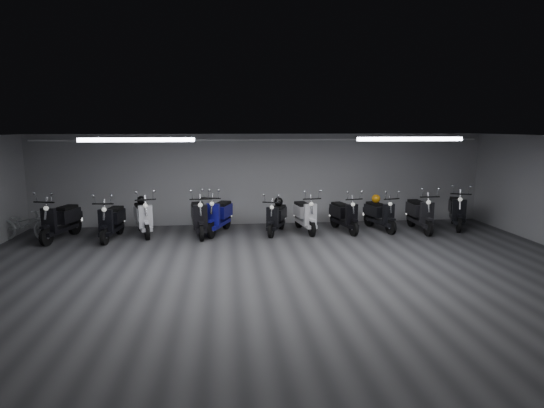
{
  "coord_description": "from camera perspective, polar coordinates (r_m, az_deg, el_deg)",
  "views": [
    {
      "loc": [
        -1.17,
        -8.85,
        3.01
      ],
      "look_at": [
        0.03,
        2.5,
        1.05
      ],
      "focal_mm": 29.74,
      "sensor_mm": 36.0,
      "label": 1
    }
  ],
  "objects": [
    {
      "name": "scooter_0",
      "position": [
        13.31,
        -25.26,
        -1.19
      ],
      "size": [
        1.09,
        1.98,
        1.4
      ],
      "primitive_type": null,
      "rotation": [
        0.0,
        0.0,
        -0.26
      ],
      "color": "black",
      "rests_on": "floor"
    },
    {
      "name": "scooter_4",
      "position": [
        12.88,
        -6.72,
        -0.71
      ],
      "size": [
        1.21,
        1.95,
        1.38
      ],
      "primitive_type": null,
      "rotation": [
        0.0,
        0.0,
        -0.35
      ],
      "color": "navy",
      "rests_on": "floor"
    },
    {
      "name": "front_wall",
      "position": [
        4.33,
        10.35,
        -12.25
      ],
      "size": [
        14.0,
        0.01,
        2.8
      ],
      "primitive_type": "cube",
      "color": "gray",
      "rests_on": "ground"
    },
    {
      "name": "conduit",
      "position": [
        13.83,
        -1.21,
        8.12
      ],
      "size": [
        13.6,
        0.05,
        0.05
      ],
      "primitive_type": "cylinder",
      "rotation": [
        0.0,
        1.57,
        0.0
      ],
      "color": "white",
      "rests_on": "back_wall"
    },
    {
      "name": "bicycle",
      "position": [
        13.69,
        -28.85,
        -1.9
      ],
      "size": [
        1.74,
        0.97,
        1.07
      ],
      "primitive_type": "imported",
      "rotation": [
        0.0,
        0.0,
        1.32
      ],
      "color": "silver",
      "rests_on": "floor"
    },
    {
      "name": "scooter_8",
      "position": [
        13.55,
        13.52,
        -0.65
      ],
      "size": [
        0.96,
        1.78,
        1.26
      ],
      "primitive_type": null,
      "rotation": [
        0.0,
        0.0,
        0.25
      ],
      "color": "black",
      "rests_on": "floor"
    },
    {
      "name": "floor",
      "position": [
        9.43,
        1.43,
        -8.92
      ],
      "size": [
        14.0,
        10.0,
        0.01
      ],
      "primitive_type": "cube",
      "color": "#343436",
      "rests_on": "ground"
    },
    {
      "name": "scooter_5",
      "position": [
        12.76,
        0.56,
        -1.08
      ],
      "size": [
        1.12,
        1.73,
        1.23
      ],
      "primitive_type": null,
      "rotation": [
        0.0,
        0.0,
        -0.38
      ],
      "color": "black",
      "rests_on": "floor"
    },
    {
      "name": "helmet_1",
      "position": [
        13.28,
        -16.24,
        0.48
      ],
      "size": [
        0.24,
        0.24,
        0.24
      ],
      "primitive_type": "sphere",
      "color": "black",
      "rests_on": "scooter_2"
    },
    {
      "name": "fluor_strip_right",
      "position": [
        10.7,
        17.05,
        7.87
      ],
      "size": [
        2.4,
        0.18,
        0.08
      ],
      "primitive_type": "cube",
      "color": "white",
      "rests_on": "ceiling"
    },
    {
      "name": "scooter_2",
      "position": [
        13.08,
        -16.03,
        -0.91
      ],
      "size": [
        1.14,
        1.92,
        1.36
      ],
      "primitive_type": null,
      "rotation": [
        0.0,
        0.0,
        0.31
      ],
      "color": "silver",
      "rests_on": "floor"
    },
    {
      "name": "scooter_6",
      "position": [
        13.0,
        4.22,
        -0.72
      ],
      "size": [
        0.85,
        1.83,
        1.31
      ],
      "primitive_type": null,
      "rotation": [
        0.0,
        0.0,
        0.15
      ],
      "color": "silver",
      "rests_on": "floor"
    },
    {
      "name": "helmet_0",
      "position": [
        12.93,
        0.83,
        0.3
      ],
      "size": [
        0.26,
        0.26,
        0.26
      ],
      "primitive_type": "sphere",
      "color": "black",
      "rests_on": "scooter_5"
    },
    {
      "name": "scooter_10",
      "position": [
        14.54,
        22.4,
        -0.15
      ],
      "size": [
        1.27,
        1.97,
        1.4
      ],
      "primitive_type": null,
      "rotation": [
        0.0,
        0.0,
        -0.38
      ],
      "color": "black",
      "rests_on": "floor"
    },
    {
      "name": "helmet_2",
      "position": [
        13.7,
        13.02,
        0.66
      ],
      "size": [
        0.26,
        0.26,
        0.26
      ],
      "primitive_type": "sphere",
      "color": "orange",
      "rests_on": "scooter_8"
    },
    {
      "name": "ceiling",
      "position": [
        8.93,
        1.51,
        8.42
      ],
      "size": [
        14.0,
        10.0,
        0.01
      ],
      "primitive_type": "cube",
      "color": "gray",
      "rests_on": "ground"
    },
    {
      "name": "scooter_3",
      "position": [
        12.65,
        -9.25,
        -0.89
      ],
      "size": [
        0.88,
        1.96,
        1.41
      ],
      "primitive_type": null,
      "rotation": [
        0.0,
        0.0,
        0.14
      ],
      "color": "black",
      "rests_on": "floor"
    },
    {
      "name": "scooter_1",
      "position": [
        12.83,
        -19.65,
        -1.35
      ],
      "size": [
        0.77,
        1.84,
        1.34
      ],
      "primitive_type": null,
      "rotation": [
        0.0,
        0.0,
        -0.1
      ],
      "color": "black",
      "rests_on": "floor"
    },
    {
      "name": "scooter_7",
      "position": [
        13.17,
        9.14,
        -0.74
      ],
      "size": [
        0.94,
        1.81,
        1.28
      ],
      "primitive_type": null,
      "rotation": [
        0.0,
        0.0,
        0.22
      ],
      "color": "black",
      "rests_on": "floor"
    },
    {
      "name": "fluor_strip_left",
      "position": [
        10.02,
        -16.72,
        7.79
      ],
      "size": [
        2.4,
        0.18,
        0.08
      ],
      "primitive_type": "cube",
      "color": "white",
      "rests_on": "ceiling"
    },
    {
      "name": "scooter_9",
      "position": [
        13.73,
        18.26,
        -0.49
      ],
      "size": [
        0.66,
        1.86,
        1.38
      ],
      "primitive_type": null,
      "rotation": [
        0.0,
        0.0,
        -0.03
      ],
      "color": "black",
      "rests_on": "floor"
    },
    {
      "name": "back_wall",
      "position": [
        14.0,
        -1.22,
        3.14
      ],
      "size": [
        14.0,
        0.01,
        2.8
      ],
      "primitive_type": "cube",
      "color": "gray",
      "rests_on": "ground"
    }
  ]
}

